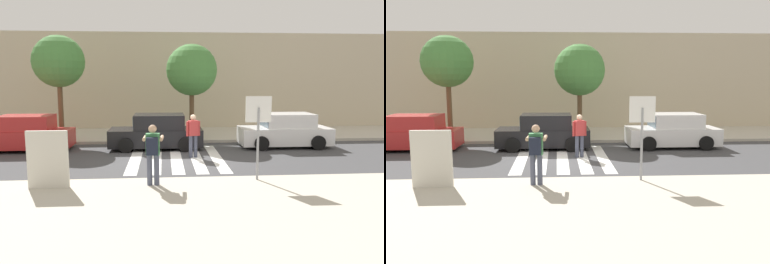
% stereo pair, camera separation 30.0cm
% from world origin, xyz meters
% --- Properties ---
extents(ground_plane, '(120.00, 120.00, 0.00)m').
position_xyz_m(ground_plane, '(0.00, 0.00, 0.00)').
color(ground_plane, '#424244').
extents(sidewalk_near, '(60.00, 6.00, 0.14)m').
position_xyz_m(sidewalk_near, '(0.00, -6.20, 0.07)').
color(sidewalk_near, beige).
rests_on(sidewalk_near, ground).
extents(sidewalk_far, '(60.00, 4.80, 0.14)m').
position_xyz_m(sidewalk_far, '(0.00, 6.00, 0.07)').
color(sidewalk_far, beige).
rests_on(sidewalk_far, ground).
extents(building_facade_far, '(56.00, 4.00, 5.84)m').
position_xyz_m(building_facade_far, '(0.00, 10.40, 2.92)').
color(building_facade_far, beige).
rests_on(building_facade_far, ground).
extents(crosswalk_stripe_0, '(0.44, 5.20, 0.01)m').
position_xyz_m(crosswalk_stripe_0, '(-1.60, 0.20, 0.00)').
color(crosswalk_stripe_0, silver).
rests_on(crosswalk_stripe_0, ground).
extents(crosswalk_stripe_1, '(0.44, 5.20, 0.01)m').
position_xyz_m(crosswalk_stripe_1, '(-0.80, 0.20, 0.00)').
color(crosswalk_stripe_1, silver).
rests_on(crosswalk_stripe_1, ground).
extents(crosswalk_stripe_2, '(0.44, 5.20, 0.01)m').
position_xyz_m(crosswalk_stripe_2, '(0.00, 0.20, 0.00)').
color(crosswalk_stripe_2, silver).
rests_on(crosswalk_stripe_2, ground).
extents(crosswalk_stripe_3, '(0.44, 5.20, 0.01)m').
position_xyz_m(crosswalk_stripe_3, '(0.80, 0.20, 0.00)').
color(crosswalk_stripe_3, silver).
rests_on(crosswalk_stripe_3, ground).
extents(crosswalk_stripe_4, '(0.44, 5.20, 0.01)m').
position_xyz_m(crosswalk_stripe_4, '(1.60, 0.20, 0.00)').
color(crosswalk_stripe_4, silver).
rests_on(crosswalk_stripe_4, ground).
extents(stop_sign, '(0.76, 0.08, 2.49)m').
position_xyz_m(stop_sign, '(2.29, -3.63, 1.95)').
color(stop_sign, gray).
rests_on(stop_sign, sidewalk_near).
extents(photographer_with_backpack, '(0.61, 0.86, 1.72)m').
position_xyz_m(photographer_with_backpack, '(-0.80, -4.00, 1.17)').
color(photographer_with_backpack, '#474C60').
rests_on(photographer_with_backpack, sidewalk_near).
extents(pedestrian_crossing, '(0.57, 0.32, 1.72)m').
position_xyz_m(pedestrian_crossing, '(0.69, 0.32, 0.97)').
color(pedestrian_crossing, '#474C60').
rests_on(pedestrian_crossing, ground).
extents(parked_car_red, '(4.10, 1.92, 1.55)m').
position_xyz_m(parked_car_red, '(-6.54, 2.30, 0.73)').
color(parked_car_red, red).
rests_on(parked_car_red, ground).
extents(parked_car_black, '(4.10, 1.92, 1.55)m').
position_xyz_m(parked_car_black, '(-0.78, 2.30, 0.73)').
color(parked_car_black, black).
rests_on(parked_car_black, ground).
extents(parked_car_white, '(4.10, 1.92, 1.55)m').
position_xyz_m(parked_car_white, '(5.09, 2.30, 0.73)').
color(parked_car_white, white).
rests_on(parked_car_white, ground).
extents(street_tree_west, '(2.48, 2.48, 5.04)m').
position_xyz_m(street_tree_west, '(-5.46, 4.25, 3.91)').
color(street_tree_west, brown).
rests_on(street_tree_west, sidewalk_far).
extents(street_tree_center, '(2.54, 2.54, 4.67)m').
position_xyz_m(street_tree_center, '(0.94, 4.38, 3.53)').
color(street_tree_center, brown).
rests_on(street_tree_center, sidewalk_far).
extents(advertising_board, '(1.10, 0.11, 1.60)m').
position_xyz_m(advertising_board, '(-3.66, -4.04, 0.94)').
color(advertising_board, beige).
rests_on(advertising_board, sidewalk_near).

